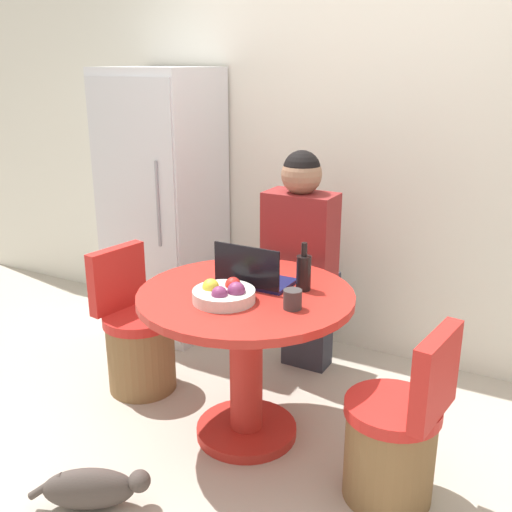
# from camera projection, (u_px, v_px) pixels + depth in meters

# --- Properties ---
(ground_plane) EXTENTS (12.00, 12.00, 0.00)m
(ground_plane) POSITION_uv_depth(u_px,v_px,m) (236.00, 462.00, 2.84)
(ground_plane) COLOR #B2A899
(wall_back) EXTENTS (7.00, 0.06, 2.60)m
(wall_back) POSITION_uv_depth(u_px,v_px,m) (356.00, 149.00, 3.65)
(wall_back) COLOR silver
(wall_back) RESTS_ON ground_plane
(refrigerator) EXTENTS (0.67, 0.63, 1.78)m
(refrigerator) POSITION_uv_depth(u_px,v_px,m) (163.00, 205.00, 4.04)
(refrigerator) COLOR silver
(refrigerator) RESTS_ON ground_plane
(dining_table) EXTENTS (1.03, 1.03, 0.78)m
(dining_table) POSITION_uv_depth(u_px,v_px,m) (246.00, 338.00, 2.89)
(dining_table) COLOR #B2261E
(dining_table) RESTS_ON ground_plane
(chair_left_side) EXTENTS (0.43, 0.41, 0.82)m
(chair_left_side) POSITION_uv_depth(u_px,v_px,m) (138.00, 342.00, 3.42)
(chair_left_side) COLOR brown
(chair_left_side) RESTS_ON ground_plane
(chair_right_side) EXTENTS (0.42, 0.41, 0.82)m
(chair_right_side) POSITION_uv_depth(u_px,v_px,m) (395.00, 441.00, 2.53)
(chair_right_side) COLOR brown
(chair_right_side) RESTS_ON ground_plane
(person_seated) EXTENTS (0.40, 0.37, 1.35)m
(person_seated) POSITION_uv_depth(u_px,v_px,m) (303.00, 253.00, 3.45)
(person_seated) COLOR #2D2D38
(person_seated) RESTS_ON ground_plane
(laptop) EXTENTS (0.35, 0.21, 0.21)m
(laptop) POSITION_uv_depth(u_px,v_px,m) (253.00, 276.00, 2.89)
(laptop) COLOR #141947
(laptop) RESTS_ON dining_table
(fruit_bowl) EXTENTS (0.28, 0.28, 0.10)m
(fruit_bowl) POSITION_uv_depth(u_px,v_px,m) (224.00, 294.00, 2.69)
(fruit_bowl) COLOR beige
(fruit_bowl) RESTS_ON dining_table
(coffee_cup) EXTENTS (0.08, 0.08, 0.09)m
(coffee_cup) POSITION_uv_depth(u_px,v_px,m) (293.00, 299.00, 2.61)
(coffee_cup) COLOR #383333
(coffee_cup) RESTS_ON dining_table
(bottle) EXTENTS (0.07, 0.07, 0.23)m
(bottle) POSITION_uv_depth(u_px,v_px,m) (304.00, 272.00, 2.82)
(bottle) COLOR black
(bottle) RESTS_ON dining_table
(cat) EXTENTS (0.46, 0.32, 0.19)m
(cat) POSITION_uv_depth(u_px,v_px,m) (92.00, 488.00, 2.52)
(cat) COLOR #473D38
(cat) RESTS_ON ground_plane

